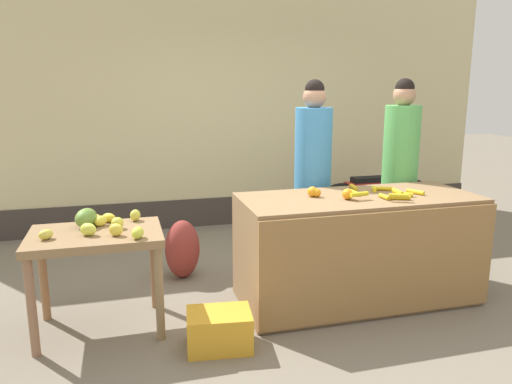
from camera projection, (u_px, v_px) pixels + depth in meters
The scene contains 12 objects.
ground_plane at pixel (297, 305), 4.08m from camera, with size 24.00×24.00×0.00m, color #756B5B.
market_wall_back at pixel (228, 109), 6.26m from camera, with size 7.01×0.23×3.02m.
fruit_stall_counter at pixel (358, 249), 4.10m from camera, with size 1.95×0.84×0.89m.
side_table_wooden at pixel (96, 247), 3.54m from camera, with size 0.93×0.65×0.75m.
banana_bunch_pile at pixel (384, 193), 4.02m from camera, with size 0.69×0.65×0.07m.
orange_pile at pixel (328, 193), 3.94m from camera, with size 0.32×0.25×0.09m.
mango_papaya_pile at pixel (98, 222), 3.59m from camera, with size 0.72×0.61×0.14m.
vendor_woman_blue_shirt at pixel (312, 179), 4.60m from camera, with size 0.34×0.34×1.83m.
vendor_woman_green_shirt at pixel (399, 174), 4.79m from camera, with size 0.34×0.34×1.85m.
parked_motorcycle at pixel (376, 201), 5.99m from camera, with size 1.60×0.18×0.88m.
produce_crate at pixel (219, 330), 3.39m from camera, with size 0.44×0.32×0.26m, color gold.
produce_sack at pixel (182, 249), 4.62m from camera, with size 0.36×0.30×0.55m, color maroon.
Camera 1 is at (-1.33, -3.56, 1.78)m, focal length 34.54 mm.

